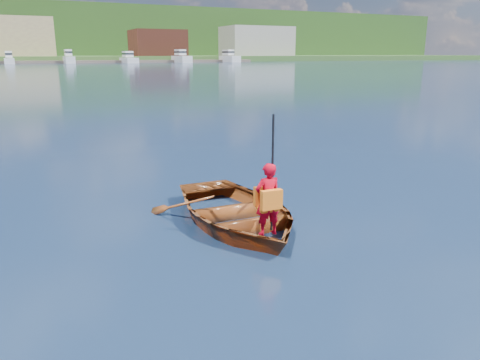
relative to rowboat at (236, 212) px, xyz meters
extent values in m
plane|color=#163347|center=(-1.33, -0.46, -0.21)|extent=(600.00, 600.00, 0.00)
imported|color=#6C320E|center=(0.00, 0.00, 0.00)|extent=(2.55, 3.52, 0.72)
imported|color=red|center=(0.13, -0.90, 0.46)|extent=(0.42, 0.28, 1.14)
cube|color=orange|center=(0.13, -1.02, 0.49)|extent=(0.34, 0.11, 0.30)
cube|color=orange|center=(0.13, -0.78, 0.49)|extent=(0.34, 0.09, 0.30)
cube|color=orange|center=(0.13, -0.90, 0.31)|extent=(0.30, 0.23, 0.05)
cylinder|color=black|center=(0.28, -0.76, 0.81)|extent=(0.04, 0.04, 1.85)
cube|color=#345324|center=(-1.33, 189.54, 0.79)|extent=(400.00, 80.00, 2.00)
cube|color=#244D1B|center=(-1.33, 239.54, 10.79)|extent=(400.00, 100.00, 22.00)
cube|color=tan|center=(-6.33, 164.54, 7.79)|extent=(30.00, 16.00, 12.00)
cube|color=brown|center=(43.67, 164.54, 6.29)|extent=(18.00, 16.00, 9.00)
cube|color=gray|center=(83.67, 164.54, 7.29)|extent=(26.00, 16.00, 11.00)
cube|color=silver|center=(-4.91, 142.54, 0.48)|extent=(2.54, 9.07, 1.73)
cube|color=silver|center=(-4.91, 143.44, 2.42)|extent=(1.78, 4.08, 1.80)
cube|color=black|center=(-4.91, 143.44, 2.52)|extent=(1.83, 4.26, 0.50)
cube|color=silver|center=(10.90, 142.54, 0.69)|extent=(2.63, 9.38, 2.24)
cube|color=silver|center=(10.90, 143.47, 2.93)|extent=(1.84, 4.22, 1.80)
cube|color=black|center=(10.90, 143.47, 3.03)|extent=(1.89, 4.41, 0.50)
cube|color=silver|center=(28.39, 142.54, 0.49)|extent=(3.47, 12.39, 1.76)
cube|color=silver|center=(28.39, 143.78, 2.45)|extent=(2.43, 5.57, 1.80)
cube|color=black|center=(28.39, 143.78, 2.55)|extent=(2.50, 5.82, 0.50)
cube|color=silver|center=(45.38, 142.54, 0.72)|extent=(3.35, 11.95, 2.32)
cube|color=silver|center=(45.38, 143.73, 3.01)|extent=(2.34, 5.38, 1.80)
cube|color=black|center=(45.38, 143.73, 3.11)|extent=(2.41, 5.62, 0.50)
cube|color=silver|center=(62.34, 142.54, 0.72)|extent=(3.21, 11.46, 2.32)
cube|color=silver|center=(62.34, 143.68, 3.01)|extent=(2.25, 5.16, 1.80)
cube|color=black|center=(62.34, 143.68, 3.11)|extent=(2.31, 5.39, 0.50)
cylinder|color=#382314|center=(35.60, 235.41, 12.94)|extent=(0.80, 0.80, 3.95)
sphere|color=#285017|center=(35.60, 235.41, 18.20)|extent=(7.37, 7.37, 7.37)
cylinder|color=#382314|center=(69.93, 255.11, 16.43)|extent=(0.80, 0.80, 3.04)
sphere|color=#285017|center=(69.93, 255.11, 20.48)|extent=(5.67, 5.67, 5.67)
cylinder|color=#382314|center=(63.06, 276.85, 20.61)|extent=(0.80, 0.80, 2.72)
sphere|color=#285017|center=(63.06, 276.85, 24.25)|extent=(5.08, 5.08, 5.08)
cylinder|color=#382314|center=(123.16, 213.07, 8.08)|extent=(0.80, 0.80, 3.17)
sphere|color=#285017|center=(123.16, 213.07, 12.31)|extent=(5.92, 5.92, 5.92)
cylinder|color=#382314|center=(118.54, 271.28, 19.59)|extent=(0.80, 0.80, 2.90)
sphere|color=#285017|center=(118.54, 271.28, 23.46)|extent=(5.42, 5.42, 5.42)
cylinder|color=#382314|center=(109.62, 198.88, 5.06)|extent=(0.80, 0.80, 2.81)
sphere|color=#285017|center=(109.62, 198.88, 8.80)|extent=(5.24, 5.24, 5.24)
cylinder|color=#382314|center=(150.40, 262.48, 17.72)|extent=(0.80, 0.80, 2.68)
sphere|color=#285017|center=(150.40, 262.48, 21.30)|extent=(5.01, 5.01, 5.01)
cylinder|color=#382314|center=(-4.74, 207.48, 7.39)|extent=(0.80, 0.80, 4.03)
sphere|color=#285017|center=(-4.74, 207.48, 12.76)|extent=(7.52, 7.52, 7.52)
cylinder|color=#382314|center=(140.40, 199.49, 5.59)|extent=(0.80, 0.80, 3.61)
sphere|color=#285017|center=(140.40, 199.49, 10.40)|extent=(6.74, 6.74, 6.74)
cylinder|color=#382314|center=(60.79, 206.14, 6.77)|extent=(0.80, 0.80, 3.32)
sphere|color=#285017|center=(60.79, 206.14, 11.20)|extent=(6.20, 6.20, 6.20)
cylinder|color=#382314|center=(141.48, 255.13, 16.84)|extent=(0.80, 0.80, 3.87)
sphere|color=#285017|center=(141.48, 255.13, 22.01)|extent=(7.23, 7.23, 7.23)
cylinder|color=#382314|center=(132.58, 277.67, 21.26)|extent=(0.80, 0.80, 3.68)
sphere|color=#285017|center=(132.58, 277.67, 26.16)|extent=(6.87, 6.87, 6.87)
camera|label=1|loc=(-3.12, -6.90, 2.61)|focal=35.00mm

